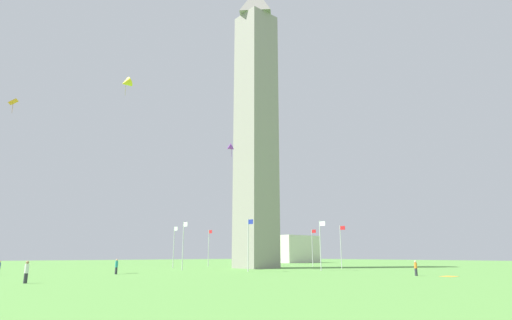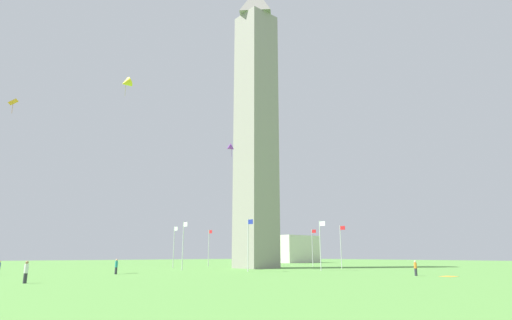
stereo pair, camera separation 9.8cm
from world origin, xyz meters
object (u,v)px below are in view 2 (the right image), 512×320
(picnic_blanket_near_first_person, at_px, (449,276))
(obelisk_monument, at_px, (256,118))
(kite_yellow_delta, at_px, (126,83))
(flagpole_ne, at_px, (341,244))
(flagpole_w, at_px, (183,243))
(distant_building, at_px, (282,249))
(flagpole_se, at_px, (262,246))
(flagpole_nw, at_px, (248,242))
(kite_purple_delta, at_px, (231,148))
(flagpole_e, at_px, (313,246))
(flagpole_n, at_px, (320,243))
(flagpole_s, at_px, (209,246))
(person_orange_shirt, at_px, (416,268))
(kite_orange_diamond, at_px, (13,102))
(person_white_shirt, at_px, (26,272))
(person_teal_shirt, at_px, (116,267))
(flagpole_sw, at_px, (174,245))

(picnic_blanket_near_first_person, bearing_deg, obelisk_monument, 176.87)
(kite_yellow_delta, height_order, picnic_blanket_near_first_person, kite_yellow_delta)
(flagpole_ne, bearing_deg, flagpole_w, -112.50)
(obelisk_monument, relative_size, distant_building, 2.92)
(flagpole_se, relative_size, kite_yellow_delta, 2.26)
(flagpole_nw, bearing_deg, kite_yellow_delta, -139.87)
(kite_purple_delta, bearing_deg, distant_building, 128.12)
(obelisk_monument, bearing_deg, flagpole_e, 89.74)
(flagpole_n, xyz_separation_m, flagpole_se, (-24.86, 10.30, 0.00))
(obelisk_monument, height_order, flagpole_nw, obelisk_monument)
(flagpole_ne, relative_size, kite_yellow_delta, 2.26)
(flagpole_s, relative_size, kite_purple_delta, 3.14)
(picnic_blanket_near_first_person, bearing_deg, flagpole_nw, -160.39)
(person_orange_shirt, distance_m, kite_orange_diamond, 53.09)
(flagpole_s, xyz_separation_m, person_white_shirt, (31.08, -39.04, -3.10))
(flagpole_s, height_order, person_white_shirt, flagpole_s)
(kite_orange_diamond, relative_size, picnic_blanket_near_first_person, 1.03)
(flagpole_ne, relative_size, flagpole_se, 1.00)
(obelisk_monument, height_order, flagpole_se, obelisk_monument)
(kite_orange_diamond, bearing_deg, obelisk_monument, 86.05)
(person_orange_shirt, distance_m, distant_building, 79.35)
(flagpole_n, height_order, kite_purple_delta, kite_purple_delta)
(flagpole_w, height_order, person_teal_shirt, flagpole_w)
(obelisk_monument, distance_m, flagpole_e, 27.40)
(flagpole_e, xyz_separation_m, person_white_shirt, (16.51, -53.60, -3.10))
(person_orange_shirt, bearing_deg, obelisk_monument, -14.18)
(kite_yellow_delta, bearing_deg, flagpole_nw, 40.13)
(flagpole_nw, xyz_separation_m, person_white_shirt, (6.22, -28.74, -3.10))
(person_white_shirt, bearing_deg, flagpole_ne, -20.83)
(kite_orange_diamond, bearing_deg, flagpole_s, 106.96)
(flagpole_n, relative_size, kite_yellow_delta, 2.26)
(person_orange_shirt, height_order, person_white_shirt, person_white_shirt)
(flagpole_w, relative_size, person_white_shirt, 4.05)
(flagpole_nw, xyz_separation_m, person_orange_shirt, (20.72, 7.00, -3.17))
(flagpole_se, distance_m, kite_yellow_delta, 42.30)
(flagpole_sw, distance_m, flagpole_w, 11.15)
(person_orange_shirt, height_order, person_teal_shirt, person_teal_shirt)
(flagpole_ne, height_order, flagpole_nw, same)
(flagpole_nw, bearing_deg, flagpole_ne, 90.00)
(kite_orange_diamond, bearing_deg, flagpole_sw, 104.87)
(flagpole_se, bearing_deg, kite_yellow_delta, -81.16)
(flagpole_se, xyz_separation_m, flagpole_w, (10.30, -24.86, 0.00))
(obelisk_monument, relative_size, person_teal_shirt, 30.51)
(person_orange_shirt, distance_m, person_white_shirt, 38.58)
(person_white_shirt, xyz_separation_m, picnic_blanket_near_first_person, (17.46, 37.18, -0.88))
(person_teal_shirt, distance_m, picnic_blanket_near_first_person, 37.82)
(flagpole_s, bearing_deg, flagpole_se, 67.50)
(flagpole_w, bearing_deg, obelisk_monument, 90.26)
(kite_orange_diamond, height_order, distant_building, kite_orange_diamond)
(flagpole_n, bearing_deg, flagpole_ne, 112.50)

